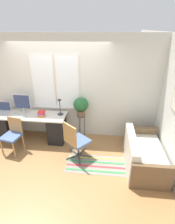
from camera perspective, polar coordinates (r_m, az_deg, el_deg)
ground_plane at (r=4.68m, az=-9.74°, el=-11.16°), size 14.00×14.00×0.00m
wall_back_with_window at (r=4.67m, az=-8.79°, el=7.68°), size 9.00×0.12×2.70m
wall_right_with_picture at (r=4.10m, az=25.63°, el=2.70°), size 0.08×9.00×2.70m
desk at (r=4.97m, az=-17.99°, el=-4.36°), size 1.92×0.64×0.74m
laptop at (r=5.19m, az=-25.74°, el=0.54°), size 0.35×0.28×0.27m
monitor at (r=4.92m, az=-20.56°, el=2.90°), size 0.44×0.16×0.49m
keyboard at (r=4.80m, az=-21.88°, el=-1.36°), size 0.32×0.13×0.02m
mouse at (r=4.69m, az=-19.42°, el=-1.51°), size 0.03×0.06×0.03m
desk_lamp at (r=4.52m, az=-9.03°, el=2.22°), size 0.16×0.16×0.44m
book_stack at (r=4.60m, az=-14.81°, el=-0.50°), size 0.20×0.19×0.14m
desk_chair_wooden at (r=4.60m, az=-23.30°, el=-6.70°), size 0.48×0.48×0.86m
office_chair_swivel at (r=4.01m, az=-3.91°, el=-9.24°), size 0.64×0.65×0.95m
couch_loveseat at (r=4.14m, az=17.58°, el=-13.26°), size 0.78×1.43×0.72m
plant_stand at (r=4.72m, az=-2.07°, el=-2.29°), size 0.22×0.22×0.67m
potted_plant at (r=4.55m, az=-2.15°, el=2.17°), size 0.39×0.39×0.50m
floor_rug_striped at (r=4.12m, az=2.71°, el=-16.69°), size 1.33×0.62×0.01m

